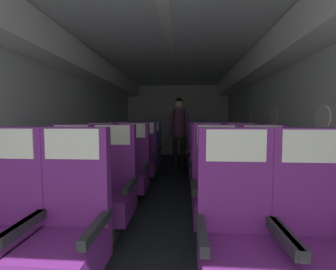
# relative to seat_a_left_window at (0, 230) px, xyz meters

# --- Properties ---
(ground) EXTENTS (3.53, 7.77, 0.02)m
(ground) POSITION_rel_seat_a_left_window_xyz_m (0.97, 2.32, -0.48)
(ground) COLOR #23282D
(fuselage_shell) EXTENTS (3.41, 7.42, 2.33)m
(fuselage_shell) POSITION_rel_seat_a_left_window_xyz_m (0.98, 2.58, 1.21)
(fuselage_shell) COLOR silver
(fuselage_shell) RESTS_ON ground
(seat_a_left_window) EXTENTS (0.49, 0.50, 1.13)m
(seat_a_left_window) POSITION_rel_seat_a_left_window_xyz_m (0.00, 0.00, 0.00)
(seat_a_left_window) COLOR #38383D
(seat_a_left_window) RESTS_ON ground
(seat_a_left_aisle) EXTENTS (0.49, 0.50, 1.13)m
(seat_a_left_aisle) POSITION_rel_seat_a_left_window_xyz_m (0.44, 0.01, 0.00)
(seat_a_left_aisle) COLOR #38383D
(seat_a_left_aisle) RESTS_ON ground
(seat_a_right_aisle) EXTENTS (0.49, 0.50, 1.13)m
(seat_a_right_aisle) POSITION_rel_seat_a_left_window_xyz_m (1.95, -0.01, 0.00)
(seat_a_right_aisle) COLOR #38383D
(seat_a_right_aisle) RESTS_ON ground
(seat_a_right_window) EXTENTS (0.49, 0.50, 1.13)m
(seat_a_right_window) POSITION_rel_seat_a_left_window_xyz_m (1.50, -0.01, 0.00)
(seat_a_right_window) COLOR #38383D
(seat_a_right_window) RESTS_ON ground
(seat_b_left_window) EXTENTS (0.49, 0.50, 1.13)m
(seat_b_left_window) POSITION_rel_seat_a_left_window_xyz_m (-0.00, 0.85, 0.00)
(seat_b_left_window) COLOR #38383D
(seat_b_left_window) RESTS_ON ground
(seat_b_left_aisle) EXTENTS (0.49, 0.50, 1.13)m
(seat_b_left_aisle) POSITION_rel_seat_a_left_window_xyz_m (0.44, 0.84, 0.00)
(seat_b_left_aisle) COLOR #38383D
(seat_b_left_aisle) RESTS_ON ground
(seat_b_right_aisle) EXTENTS (0.49, 0.50, 1.13)m
(seat_b_right_aisle) POSITION_rel_seat_a_left_window_xyz_m (1.95, 0.84, 0.00)
(seat_b_right_aisle) COLOR #38383D
(seat_b_right_aisle) RESTS_ON ground
(seat_b_right_window) EXTENTS (0.49, 0.50, 1.13)m
(seat_b_right_window) POSITION_rel_seat_a_left_window_xyz_m (1.49, 0.84, 0.00)
(seat_b_right_window) COLOR #38383D
(seat_b_right_window) RESTS_ON ground
(seat_c_left_window) EXTENTS (0.49, 0.50, 1.13)m
(seat_c_left_window) POSITION_rel_seat_a_left_window_xyz_m (-0.01, 1.71, 0.00)
(seat_c_left_window) COLOR #38383D
(seat_c_left_window) RESTS_ON ground
(seat_c_left_aisle) EXTENTS (0.49, 0.50, 1.13)m
(seat_c_left_aisle) POSITION_rel_seat_a_left_window_xyz_m (0.46, 1.70, 0.00)
(seat_c_left_aisle) COLOR #38383D
(seat_c_left_aisle) RESTS_ON ground
(seat_c_right_aisle) EXTENTS (0.49, 0.50, 1.13)m
(seat_c_right_aisle) POSITION_rel_seat_a_left_window_xyz_m (1.96, 1.71, 0.00)
(seat_c_right_aisle) COLOR #38383D
(seat_c_right_aisle) RESTS_ON ground
(seat_c_right_window) EXTENTS (0.49, 0.50, 1.13)m
(seat_c_right_window) POSITION_rel_seat_a_left_window_xyz_m (1.50, 1.71, 0.00)
(seat_c_right_window) COLOR #38383D
(seat_c_right_window) RESTS_ON ground
(seat_d_left_window) EXTENTS (0.49, 0.50, 1.13)m
(seat_d_left_window) POSITION_rel_seat_a_left_window_xyz_m (-0.01, 2.58, 0.00)
(seat_d_left_window) COLOR #38383D
(seat_d_left_window) RESTS_ON ground
(seat_d_left_aisle) EXTENTS (0.49, 0.50, 1.13)m
(seat_d_left_aisle) POSITION_rel_seat_a_left_window_xyz_m (0.46, 2.58, 0.00)
(seat_d_left_aisle) COLOR #38383D
(seat_d_left_aisle) RESTS_ON ground
(seat_d_right_aisle) EXTENTS (0.49, 0.50, 1.13)m
(seat_d_right_aisle) POSITION_rel_seat_a_left_window_xyz_m (1.97, 2.56, 0.00)
(seat_d_right_aisle) COLOR #38383D
(seat_d_right_aisle) RESTS_ON ground
(seat_d_right_window) EXTENTS (0.49, 0.50, 1.13)m
(seat_d_right_window) POSITION_rel_seat_a_left_window_xyz_m (1.50, 2.58, 0.00)
(seat_d_right_window) COLOR #38383D
(seat_d_right_window) RESTS_ON ground
(seat_e_left_window) EXTENTS (0.49, 0.50, 1.13)m
(seat_e_left_window) POSITION_rel_seat_a_left_window_xyz_m (-0.00, 3.45, 0.00)
(seat_e_left_window) COLOR #38383D
(seat_e_left_window) RESTS_ON ground
(seat_e_left_aisle) EXTENTS (0.49, 0.50, 1.13)m
(seat_e_left_aisle) POSITION_rel_seat_a_left_window_xyz_m (0.45, 3.44, 0.00)
(seat_e_left_aisle) COLOR #38383D
(seat_e_left_aisle) RESTS_ON ground
(seat_e_right_aisle) EXTENTS (0.49, 0.50, 1.13)m
(seat_e_right_aisle) POSITION_rel_seat_a_left_window_xyz_m (1.97, 3.44, 0.00)
(seat_e_right_aisle) COLOR #38383D
(seat_e_right_aisle) RESTS_ON ground
(seat_e_right_window) EXTENTS (0.49, 0.50, 1.13)m
(seat_e_right_window) POSITION_rel_seat_a_left_window_xyz_m (1.50, 3.42, 0.00)
(seat_e_right_window) COLOR #38383D
(seat_e_right_window) RESTS_ON ground
(flight_attendant) EXTENTS (0.43, 0.28, 1.65)m
(flight_attendant) POSITION_rel_seat_a_left_window_xyz_m (1.08, 3.67, 0.55)
(flight_attendant) COLOR black
(flight_attendant) RESTS_ON ground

